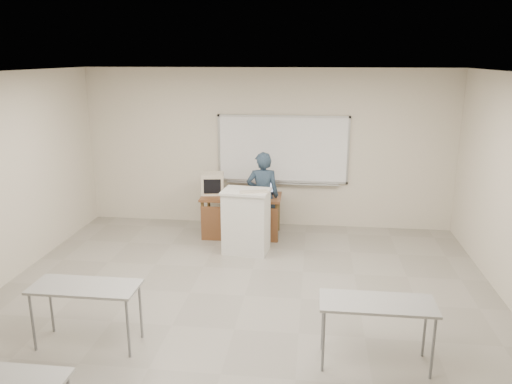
# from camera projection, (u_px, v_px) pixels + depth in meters

# --- Properties ---
(floor) EXTENTS (7.00, 8.00, 0.01)m
(floor) POSITION_uv_depth(u_px,v_px,m) (234.00, 330.00, 6.04)
(floor) COLOR gray
(floor) RESTS_ON ground
(whiteboard) EXTENTS (2.48, 0.10, 1.31)m
(whiteboard) POSITION_uv_depth(u_px,v_px,m) (283.00, 150.00, 9.42)
(whiteboard) COLOR white
(whiteboard) RESTS_ON floor
(student_desks) EXTENTS (4.40, 2.20, 0.73)m
(student_desks) POSITION_uv_depth(u_px,v_px,m) (210.00, 342.00, 4.57)
(student_desks) COLOR gray
(student_desks) RESTS_ON floor
(instructor_desk) EXTENTS (1.44, 0.72, 0.75)m
(instructor_desk) POSITION_uv_depth(u_px,v_px,m) (240.00, 208.00, 9.00)
(instructor_desk) COLOR brown
(instructor_desk) RESTS_ON floor
(podium) EXTENTS (0.76, 0.56, 1.07)m
(podium) POSITION_uv_depth(u_px,v_px,m) (246.00, 221.00, 8.32)
(podium) COLOR white
(podium) RESTS_ON floor
(crt_monitor) EXTENTS (0.40, 0.45, 0.38)m
(crt_monitor) POSITION_uv_depth(u_px,v_px,m) (213.00, 183.00, 9.18)
(crt_monitor) COLOR beige
(crt_monitor) RESTS_ON instructor_desk
(laptop) EXTENTS (0.31, 0.28, 0.23)m
(laptop) POSITION_uv_depth(u_px,v_px,m) (264.00, 191.00, 9.14)
(laptop) COLOR black
(laptop) RESTS_ON instructor_desk
(mouse) EXTENTS (0.12, 0.10, 0.04)m
(mouse) POSITION_uv_depth(u_px,v_px,m) (251.00, 198.00, 8.83)
(mouse) COLOR #A0A1A6
(mouse) RESTS_ON instructor_desk
(keyboard) EXTENTS (0.47, 0.27, 0.02)m
(keyboard) POSITION_uv_depth(u_px,v_px,m) (254.00, 192.00, 8.04)
(keyboard) COLOR beige
(keyboard) RESTS_ON podium
(presenter) EXTENTS (0.61, 0.43, 1.59)m
(presenter) POSITION_uv_depth(u_px,v_px,m) (263.00, 196.00, 8.87)
(presenter) COLOR black
(presenter) RESTS_ON floor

